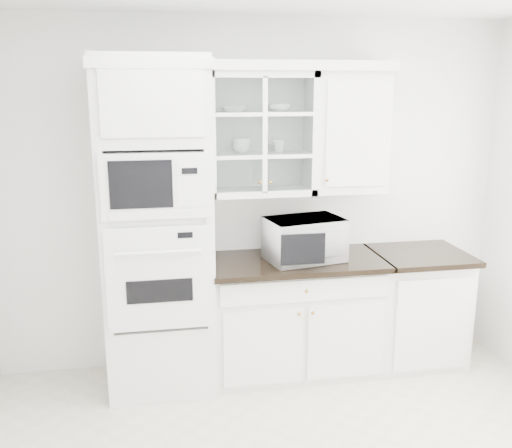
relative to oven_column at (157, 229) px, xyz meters
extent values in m
cube|color=white|center=(0.75, 0.32, 0.15)|extent=(4.00, 0.02, 2.70)
cube|color=white|center=(0.00, 0.01, 0.00)|extent=(0.76, 0.65, 2.40)
cube|color=white|center=(0.00, -0.33, -0.26)|extent=(0.70, 0.03, 0.72)
cube|color=black|center=(0.00, -0.35, -0.34)|extent=(0.44, 0.01, 0.16)
cube|color=white|center=(0.00, -0.33, 0.37)|extent=(0.70, 0.03, 0.43)
cube|color=black|center=(-0.09, -0.35, 0.39)|extent=(0.40, 0.01, 0.31)
cube|color=white|center=(1.03, 0.03, -0.76)|extent=(1.30, 0.60, 0.88)
cube|color=black|center=(1.03, 0.00, -0.30)|extent=(1.32, 0.67, 0.04)
cube|color=white|center=(2.03, 0.03, -0.76)|extent=(0.70, 0.60, 0.88)
cube|color=black|center=(2.03, 0.00, -0.30)|extent=(0.72, 0.67, 0.04)
cube|color=white|center=(0.78, 0.17, 0.65)|extent=(0.80, 0.33, 0.90)
cube|color=white|center=(0.78, 0.17, 0.50)|extent=(0.74, 0.29, 0.02)
cube|color=white|center=(0.78, 0.17, 0.80)|extent=(0.74, 0.29, 0.02)
cube|color=white|center=(1.46, 0.17, 0.65)|extent=(0.55, 0.33, 0.90)
cube|color=white|center=(0.68, 0.14, 1.14)|extent=(2.14, 0.38, 0.07)
imported|color=white|center=(1.08, 0.00, -0.12)|extent=(0.63, 0.56, 0.32)
imported|color=white|center=(0.59, 0.17, 0.83)|extent=(0.24, 0.24, 0.05)
imported|color=white|center=(0.92, 0.17, 0.84)|extent=(0.22, 0.22, 0.06)
imported|color=white|center=(0.64, 0.19, 0.57)|extent=(0.17, 0.17, 0.11)
imported|color=white|center=(0.92, 0.19, 0.56)|extent=(0.12, 0.12, 0.10)
camera|label=1|loc=(0.00, -4.00, 1.01)|focal=40.00mm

